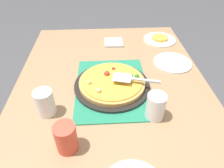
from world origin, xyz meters
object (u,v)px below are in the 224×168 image
object	(u,v)px
cup_near	(45,103)
pizza_server	(132,79)
pizza	(112,82)
pizza_pan	(112,85)
napkin_stack	(114,43)
plate_side	(172,63)
plate_near_left	(160,40)
cup_corner	(66,138)
served_slice_left	(160,38)
cup_far	(156,106)

from	to	relation	value
cup_near	pizza_server	world-z (taller)	cup_near
pizza	cup_near	xyz separation A→B (m)	(-0.16, 0.30, 0.03)
pizza_pan	napkin_stack	xyz separation A→B (m)	(0.46, -0.04, -0.01)
plate_side	pizza_server	distance (m)	0.36
pizza	napkin_stack	world-z (taller)	pizza
plate_near_left	pizza_server	xyz separation A→B (m)	(-0.51, 0.27, 0.06)
pizza	plate_side	distance (m)	0.42
pizza	plate_near_left	bearing A→B (deg)	-36.61
pizza	cup_near	distance (m)	0.34
cup_corner	pizza_pan	bearing A→B (deg)	-28.46
plate_side	napkin_stack	xyz separation A→B (m)	(0.26, 0.33, 0.00)
pizza_pan	served_slice_left	world-z (taller)	served_slice_left
served_slice_left	cup_near	world-z (taller)	cup_near
plate_side	cup_far	size ratio (longest dim) A/B	1.83
served_slice_left	pizza_pan	bearing A→B (deg)	143.42
plate_near_left	cup_corner	distance (m)	1.00
cup_far	cup_corner	bearing A→B (deg)	110.85
plate_near_left	napkin_stack	distance (m)	0.33
pizza	plate_side	xyz separation A→B (m)	(0.20, -0.37, -0.03)
cup_far	cup_corner	world-z (taller)	same
plate_near_left	napkin_stack	size ratio (longest dim) A/B	1.83
plate_near_left	napkin_stack	world-z (taller)	napkin_stack
pizza	cup_corner	world-z (taller)	cup_corner
pizza	pizza_server	size ratio (longest dim) A/B	1.41
plate_side	napkin_stack	distance (m)	0.42
cup_near	pizza_server	size ratio (longest dim) A/B	0.51
plate_near_left	plate_side	size ratio (longest dim) A/B	1.00
cup_near	cup_far	xyz separation A→B (m)	(-0.05, -0.47, 0.00)
plate_near_left	served_slice_left	bearing A→B (deg)	0.00
cup_near	napkin_stack	size ratio (longest dim) A/B	1.00
pizza_pan	pizza_server	xyz separation A→B (m)	(-0.02, -0.09, 0.06)
pizza_pan	pizza	xyz separation A→B (m)	(0.00, 0.00, 0.02)
served_slice_left	napkin_stack	world-z (taller)	served_slice_left
pizza_pan	cup_near	distance (m)	0.34
pizza	cup_far	bearing A→B (deg)	-140.50
plate_near_left	served_slice_left	distance (m)	0.01
pizza	napkin_stack	distance (m)	0.46
plate_side	pizza_server	xyz separation A→B (m)	(-0.22, 0.28, 0.06)
pizza_pan	cup_near	xyz separation A→B (m)	(-0.16, 0.30, 0.05)
plate_near_left	served_slice_left	size ratio (longest dim) A/B	2.00
plate_near_left	served_slice_left	xyz separation A→B (m)	(0.00, 0.00, 0.01)
pizza_pan	napkin_stack	world-z (taller)	pizza_pan
plate_side	served_slice_left	distance (m)	0.29
pizza_server	napkin_stack	xyz separation A→B (m)	(0.48, 0.06, -0.06)
pizza_server	cup_far	bearing A→B (deg)	-157.32
cup_corner	cup_far	bearing A→B (deg)	-69.15
plate_side	cup_corner	size ratio (longest dim) A/B	1.83
plate_side	cup_far	world-z (taller)	cup_far
cup_near	cup_far	bearing A→B (deg)	-96.07
cup_near	napkin_stack	xyz separation A→B (m)	(0.61, -0.33, -0.05)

